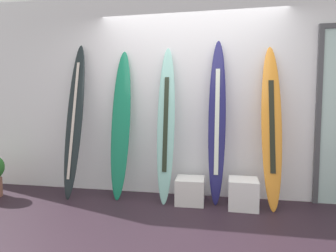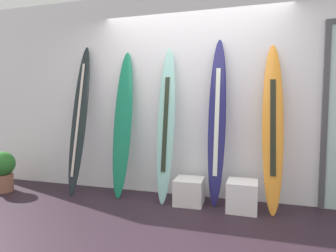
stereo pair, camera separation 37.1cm
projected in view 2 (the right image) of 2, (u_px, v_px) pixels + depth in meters
The scene contains 10 objects.
ground at pixel (166, 235), 2.81m from camera, with size 8.00×8.00×0.04m, color black.
wall_back at pixel (193, 95), 3.94m from camera, with size 7.20×0.20×2.80m, color white.
surfboard_charcoal at pixel (79, 120), 4.03m from camera, with size 0.23×0.54×2.11m.
surfboard_emerald at pixel (123, 124), 3.91m from camera, with size 0.27×0.44×2.00m.
surfboard_seafoam at pixel (166, 125), 3.70m from camera, with size 0.25×0.47×2.02m.
surfboard_navy at pixel (217, 122), 3.57m from camera, with size 0.23×0.38×2.10m.
surfboard_sunset at pixel (273, 127), 3.34m from camera, with size 0.27×0.51×2.00m.
display_block_left at pixel (189, 191), 3.62m from camera, with size 0.37×0.37×0.32m.
display_block_center at pixel (242, 196), 3.38m from camera, with size 0.36×0.36×0.36m.
potted_plant at pixel (2, 170), 4.11m from camera, with size 0.36×0.36×0.59m.
Camera 2 is at (0.78, -2.60, 1.27)m, focal length 30.40 mm.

